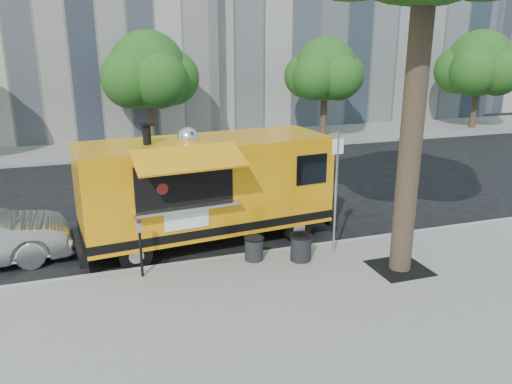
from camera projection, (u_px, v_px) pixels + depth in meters
The scene contains 14 objects.
ground at pixel (253, 243), 13.16m from camera, with size 120.00×120.00×0.00m, color black.
sidewalk at pixel (318, 317), 9.51m from camera, with size 60.00×6.00×0.15m, color gray.
curb at pixel (265, 254), 12.29m from camera, with size 60.00×0.14×0.16m, color #999993.
far_sidewalk at pixel (171, 145), 25.40m from camera, with size 60.00×5.00×0.15m, color gray.
building_right at pixel (504, 5), 41.73m from camera, with size 16.00×12.00×16.00m, color #BDB09E.
tree_well at pixel (399, 268), 11.36m from camera, with size 1.20×1.20×0.02m, color black.
far_tree_b at pixel (148, 70), 23.28m from camera, with size 3.60×3.60×5.50m.
far_tree_c at pixel (325, 70), 25.77m from camera, with size 3.24×3.24×5.21m.
far_tree_d at pixel (480, 63), 28.93m from camera, with size 3.78×3.78×5.64m.
sign_post at pixel (336, 186), 11.69m from camera, with size 0.28×0.06×3.00m.
parking_meter at pixel (140, 241), 10.74m from camera, with size 0.11×0.11×1.33m.
food_truck at pixel (206, 187), 12.76m from camera, with size 6.80×3.56×3.26m.
trash_bin_left at pixel (254, 248), 11.73m from camera, with size 0.47×0.47×0.56m.
trash_bin_right at pixel (301, 247), 11.70m from camera, with size 0.53×0.53×0.64m.
Camera 1 is at (-3.79, -11.60, 5.10)m, focal length 35.00 mm.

